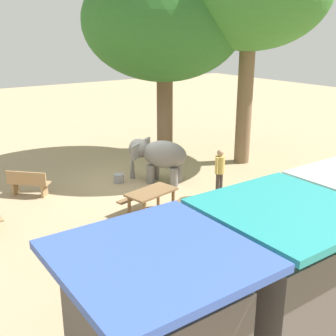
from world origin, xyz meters
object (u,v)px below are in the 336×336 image
wooden_bench (28,183)px  feed_bucket (119,178)px  elephant (158,155)px  shade_tree_secondary (165,22)px  picnic_table_far (152,197)px  person_handler (220,169)px  market_stall_teal (280,279)px

wooden_bench → feed_bucket: wooden_bench is taller
elephant → shade_tree_secondary: bearing=-73.5°
shade_tree_secondary → picnic_table_far: bearing=51.3°
person_handler → feed_bucket: person_handler is taller
picnic_table_far → wooden_bench: bearing=112.9°
elephant → person_handler: bearing=165.6°
shade_tree_secondary → picnic_table_far: shade_tree_secondary is taller
wooden_bench → market_stall_teal: bearing=-35.0°
person_handler → feed_bucket: bearing=15.8°
picnic_table_far → person_handler: bearing=-11.7°
market_stall_teal → picnic_table_far: bearing=-99.7°
person_handler → picnic_table_far: 2.69m
elephant → shade_tree_secondary: size_ratio=0.27×
market_stall_teal → elephant: bearing=-109.3°
market_stall_teal → feed_bucket: 8.90m
shade_tree_secondary → picnic_table_far: size_ratio=4.49×
feed_bucket → person_handler: bearing=123.9°
picnic_table_far → market_stall_teal: 5.73m
picnic_table_far → market_stall_teal: market_stall_teal is taller
wooden_bench → shade_tree_secondary: bearing=52.8°
elephant → feed_bucket: bearing=25.1°
elephant → wooden_bench: size_ratio=1.68×
elephant → feed_bucket: (1.24, -0.75, -0.84)m
wooden_bench → picnic_table_far: (-2.51, 3.67, 0.12)m
feed_bucket → shade_tree_secondary: bearing=-155.6°
shade_tree_secondary → market_stall_teal: shade_tree_secondary is taller
person_handler → shade_tree_secondary: bearing=-29.4°
shade_tree_secondary → picnic_table_far: 7.57m
elephant → shade_tree_secondary: shade_tree_secondary is taller
person_handler → wooden_bench: person_handler is taller
shade_tree_secondary → wooden_bench: bearing=7.2°
person_handler → shade_tree_secondary: (-0.89, -4.45, 4.63)m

